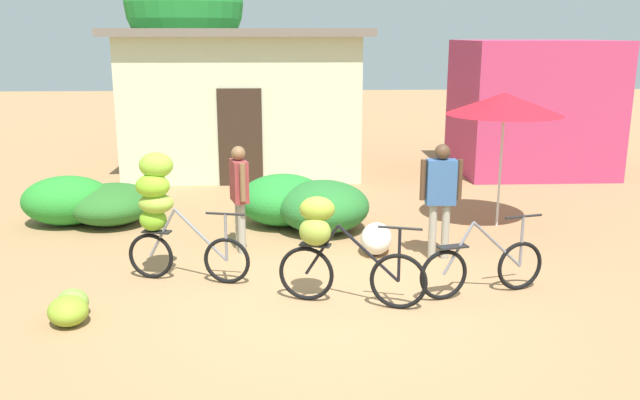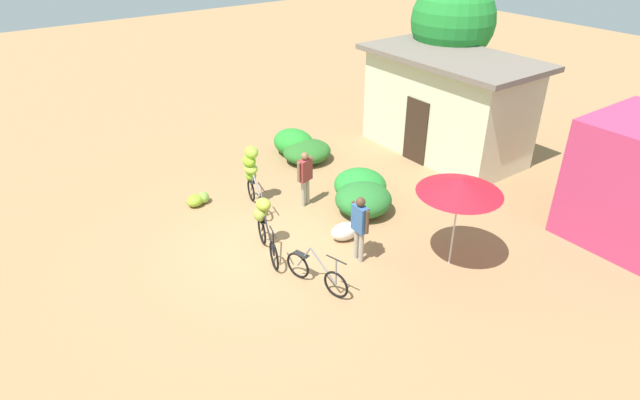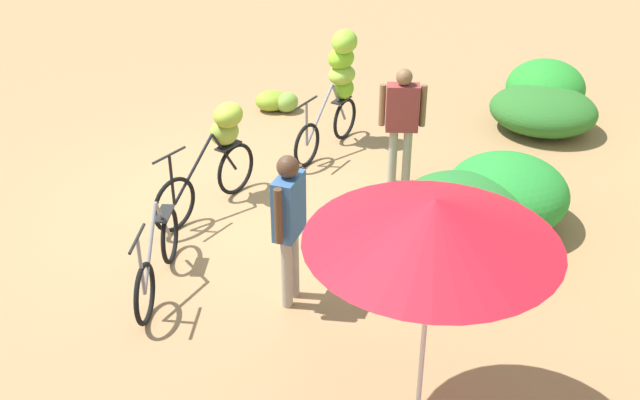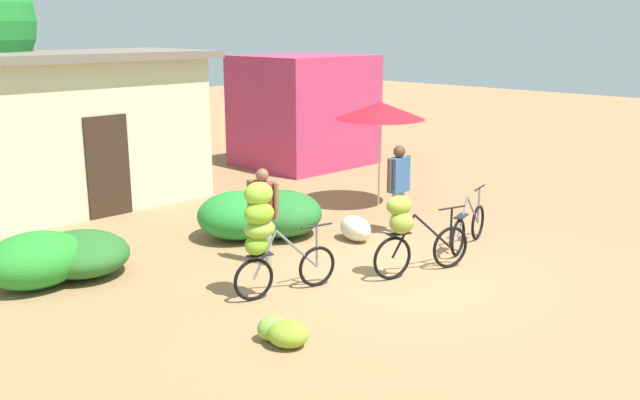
# 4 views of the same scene
# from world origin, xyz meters

# --- Properties ---
(ground_plane) EXTENTS (60.00, 60.00, 0.00)m
(ground_plane) POSITION_xyz_m (0.00, 0.00, 0.00)
(ground_plane) COLOR #9D754C
(building_low) EXTENTS (5.51, 3.01, 3.17)m
(building_low) POSITION_xyz_m (-1.50, 7.45, 1.61)
(building_low) COLOR beige
(building_low) RESTS_ON ground
(shop_pink) EXTENTS (3.20, 2.80, 2.93)m
(shop_pink) POSITION_xyz_m (4.95, 7.38, 1.46)
(shop_pink) COLOR #BA3561
(shop_pink) RESTS_ON ground
(hedge_bush_front_left) EXTENTS (1.46, 1.19, 0.80)m
(hedge_bush_front_left) POSITION_xyz_m (-4.18, 3.42, 0.40)
(hedge_bush_front_left) COLOR #288A2B
(hedge_bush_front_left) RESTS_ON ground
(hedge_bush_front_right) EXTENTS (1.40, 1.55, 0.64)m
(hedge_bush_front_right) POSITION_xyz_m (-3.47, 3.46, 0.32)
(hedge_bush_front_right) COLOR #2B6826
(hedge_bush_front_right) RESTS_ON ground
(hedge_bush_mid) EXTENTS (1.46, 1.41, 0.83)m
(hedge_bush_mid) POSITION_xyz_m (-0.62, 3.25, 0.41)
(hedge_bush_mid) COLOR #268730
(hedge_bush_mid) RESTS_ON ground
(hedge_bush_by_door) EXTENTS (1.47, 1.48, 0.81)m
(hedge_bush_by_door) POSITION_xyz_m (0.03, 2.82, 0.40)
(hedge_bush_by_door) COLOR #276F2C
(hedge_bush_by_door) RESTS_ON ground
(market_umbrella) EXTENTS (1.83, 1.83, 2.18)m
(market_umbrella) POSITION_xyz_m (2.89, 2.97, 2.00)
(market_umbrella) COLOR beige
(market_umbrella) RESTS_ON ground
(bicycle_leftmost) EXTENTS (1.59, 0.51, 1.64)m
(bicycle_leftmost) POSITION_xyz_m (-2.11, 0.76, 1.00)
(bicycle_leftmost) COLOR black
(bicycle_leftmost) RESTS_ON ground
(bicycle_near_pile) EXTENTS (1.69, 0.61, 1.26)m
(bicycle_near_pile) POSITION_xyz_m (-0.05, -0.11, 0.75)
(bicycle_near_pile) COLOR black
(bicycle_near_pile) RESTS_ON ground
(bicycle_center_loaded) EXTENTS (1.62, 0.48, 0.95)m
(bicycle_center_loaded) POSITION_xyz_m (1.80, 0.05, 0.34)
(bicycle_center_loaded) COLOR black
(bicycle_center_loaded) RESTS_ON ground
(banana_pile_on_ground) EXTENTS (0.61, 0.80, 0.31)m
(banana_pile_on_ground) POSITION_xyz_m (-2.93, -0.50, 0.15)
(banana_pile_on_ground) COLOR #84A32A
(banana_pile_on_ground) RESTS_ON ground
(produce_sack) EXTENTS (0.58, 0.78, 0.44)m
(produce_sack) POSITION_xyz_m (0.73, 1.66, 0.22)
(produce_sack) COLOR silver
(produce_sack) RESTS_ON ground
(person_vendor) EXTENTS (0.30, 0.56, 1.54)m
(person_vendor) POSITION_xyz_m (-1.22, 1.84, 0.94)
(person_vendor) COLOR gray
(person_vendor) RESTS_ON ground
(person_bystander) EXTENTS (0.58, 0.21, 1.62)m
(person_bystander) POSITION_xyz_m (1.57, 1.39, 0.99)
(person_bystander) COLOR gray
(person_bystander) RESTS_ON ground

